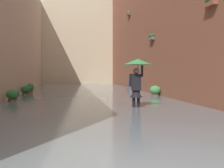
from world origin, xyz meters
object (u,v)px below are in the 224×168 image
at_px(potted_plant_mid_left, 155,91).
at_px(potted_plant_mid_right, 13,96).
at_px(potted_plant_far_right, 30,89).
at_px(person_wading, 137,73).
at_px(potted_plant_near_right, 26,91).

distance_m(potted_plant_mid_left, potted_plant_mid_right, 7.89).
relative_size(potted_plant_far_right, potted_plant_mid_right, 1.10).
xyz_separation_m(person_wading, potted_plant_mid_left, (-2.41, -4.98, -1.10)).
height_order(potted_plant_far_right, potted_plant_near_right, potted_plant_far_right).
height_order(person_wading, potted_plant_near_right, person_wading).
xyz_separation_m(person_wading, potted_plant_mid_right, (5.21, -2.91, -1.11)).
xyz_separation_m(potted_plant_mid_left, potted_plant_mid_right, (7.61, 2.06, -0.01)).
bearing_deg(person_wading, potted_plant_mid_right, -29.22).
distance_m(potted_plant_far_right, potted_plant_near_right, 1.12).
xyz_separation_m(person_wading, potted_plant_near_right, (5.21, -6.94, -1.12)).
distance_m(person_wading, potted_plant_mid_left, 5.64).
height_order(potted_plant_near_right, potted_plant_mid_right, potted_plant_mid_right).
distance_m(potted_plant_near_right, potted_plant_mid_right, 4.02).
xyz_separation_m(potted_plant_near_right, potted_plant_mid_right, (-0.00, 4.02, 0.01)).
height_order(potted_plant_far_right, potted_plant_mid_right, potted_plant_far_right).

